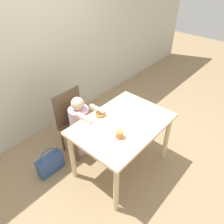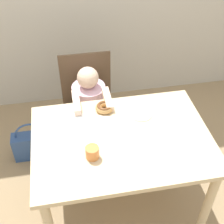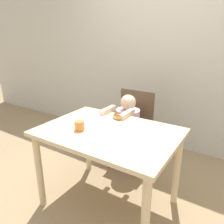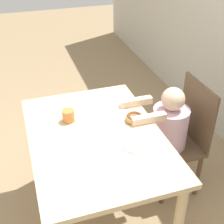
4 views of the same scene
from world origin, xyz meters
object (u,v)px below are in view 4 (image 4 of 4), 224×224
at_px(chair, 181,137).
at_px(child_figure, 167,141).
at_px(donut, 135,118).
at_px(handbag, 143,134).
at_px(cup, 68,116).

relative_size(chair, child_figure, 1.00).
distance_m(child_figure, donut, 0.47).
relative_size(chair, donut, 7.26).
distance_m(donut, handbag, 0.95).
bearing_deg(donut, cup, -108.75).
relative_size(handbag, cup, 4.81).
relative_size(donut, cup, 1.52).
xyz_separation_m(donut, handbag, (-0.60, 0.35, -0.64)).
distance_m(child_figure, cup, 0.81).
distance_m(donut, cup, 0.44).
bearing_deg(chair, child_figure, -90.00).
relative_size(child_figure, donut, 7.26).
bearing_deg(donut, child_figure, 103.60).
bearing_deg(child_figure, cup, -95.08).
bearing_deg(child_figure, handbag, 175.99).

